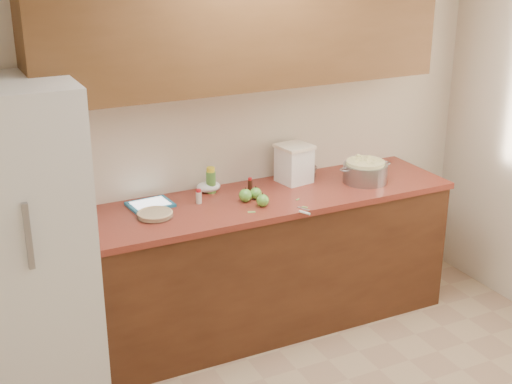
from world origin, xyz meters
name	(u,v)px	position (x,y,z in m)	size (l,w,h in m)	color
room_shell	(403,225)	(0.00, 0.00, 1.30)	(3.60, 3.60, 3.60)	tan
counter_run	(255,263)	(0.00, 1.48, 0.46)	(2.64, 0.68, 0.92)	#4B2715
upper_cabinets	(244,29)	(0.00, 1.63, 1.95)	(2.60, 0.34, 0.70)	brown
fridge	(21,245)	(-1.44, 1.44, 0.90)	(0.70, 0.70, 1.80)	silver
pie	(155,214)	(-0.67, 1.45, 0.94)	(0.22, 0.22, 0.03)	silver
colander	(365,172)	(0.80, 1.42, 0.99)	(0.39, 0.29, 0.15)	gray
flour_canister	(294,163)	(0.37, 1.64, 1.05)	(0.24, 0.24, 0.26)	white
tablet	(150,204)	(-0.64, 1.64, 0.93)	(0.28, 0.22, 0.02)	teal
paring_knife	(304,212)	(0.16, 1.12, 0.93)	(0.08, 0.15, 0.02)	gray
lemon_bottle	(211,181)	(-0.21, 1.69, 1.00)	(0.06, 0.06, 0.17)	#4C8C38
cinnamon_shaker	(199,197)	(-0.35, 1.55, 0.96)	(0.04, 0.04, 0.09)	beige
vanilla_bottle	(250,184)	(0.03, 1.61, 0.96)	(0.03, 0.03, 0.09)	black
mixing_bowl	(301,172)	(0.45, 1.68, 0.96)	(0.22, 0.22, 0.08)	silver
paper_towel	(209,187)	(-0.22, 1.71, 0.95)	(0.16, 0.13, 0.07)	white
apple_left	(245,195)	(-0.08, 1.44, 0.96)	(0.08, 0.08, 0.09)	#60B03A
apple_center	(256,193)	(0.00, 1.46, 0.96)	(0.07, 0.07, 0.09)	#60B03A
apple_front	(263,200)	(-0.02, 1.33, 0.96)	(0.08, 0.08, 0.09)	#60B03A
peel_a	(305,207)	(0.20, 1.20, 0.92)	(0.04, 0.01, 0.00)	#87BC5B
peel_b	(263,199)	(0.03, 1.43, 0.92)	(0.04, 0.02, 0.00)	#87BC5B
peel_c	(252,212)	(-0.12, 1.27, 0.92)	(0.05, 0.02, 0.00)	#87BC5B
peel_d	(298,199)	(0.23, 1.33, 0.92)	(0.03, 0.01, 0.00)	#87BC5B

